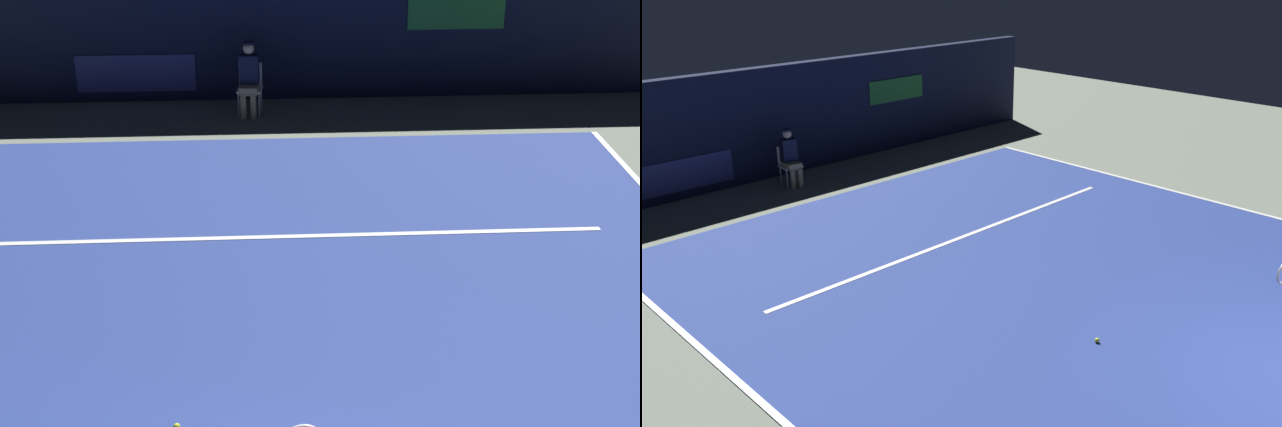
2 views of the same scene
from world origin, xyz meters
The scene contains 6 objects.
ground_plane centered at (0.00, 4.64, 0.00)m, with size 31.78×31.78×0.00m, color gray.
court_surface centered at (0.00, 4.64, 0.01)m, with size 10.62×11.29×0.01m, color navy.
line_service centered at (0.00, 6.62, 0.01)m, with size 8.28×0.10×0.01m, color white.
back_wall centered at (0.00, 12.57, 1.30)m, with size 15.86×0.33×2.60m.
line_judge_on_chair centered at (-0.66, 11.58, 0.69)m, with size 0.48×0.56×1.32m.
tennis_ball centered at (-1.25, 2.66, 0.05)m, with size 0.07×0.07×0.07m, color #CCE033.
Camera 1 is at (-0.30, -4.44, 5.65)m, focal length 52.15 mm.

